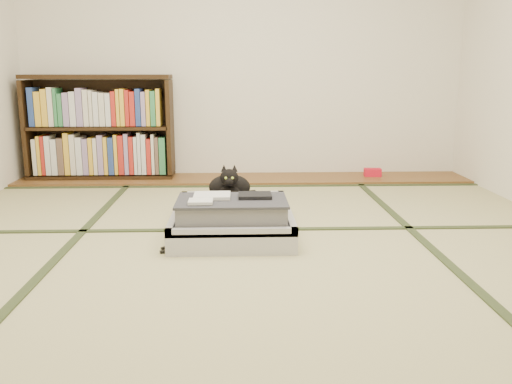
{
  "coord_description": "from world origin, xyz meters",
  "views": [
    {
      "loc": [
        -0.06,
        -2.79,
        0.94
      ],
      "look_at": [
        0.05,
        0.35,
        0.25
      ],
      "focal_mm": 38.0,
      "sensor_mm": 36.0,
      "label": 1
    }
  ],
  "objects": [
    {
      "name": "wood_strip",
      "position": [
        0.0,
        2.0,
        0.01
      ],
      "size": [
        4.0,
        0.5,
        0.02
      ],
      "primitive_type": "cube",
      "color": "brown",
      "rests_on": "ground"
    },
    {
      "name": "cable_coil",
      "position": [
        0.07,
        0.67,
        0.14
      ],
      "size": [
        0.1,
        0.1,
        0.02
      ],
      "color": "white",
      "rests_on": "suitcase"
    },
    {
      "name": "suitcase",
      "position": [
        -0.09,
        0.34,
        0.1
      ],
      "size": [
        0.7,
        0.93,
        0.27
      ],
      "color": "#A3A3A7",
      "rests_on": "floor"
    },
    {
      "name": "hanger",
      "position": [
        -0.28,
        0.08,
        0.01
      ],
      "size": [
        0.42,
        0.27,
        0.01
      ],
      "color": "black",
      "rests_on": "floor"
    },
    {
      "name": "floor",
      "position": [
        0.0,
        0.0,
        0.0
      ],
      "size": [
        4.5,
        4.5,
        0.0
      ],
      "primitive_type": "plane",
      "color": "tan",
      "rests_on": "ground"
    },
    {
      "name": "cat",
      "position": [
        -0.11,
        0.63,
        0.23
      ],
      "size": [
        0.31,
        0.31,
        0.25
      ],
      "color": "black",
      "rests_on": "suitcase"
    },
    {
      "name": "bookcase",
      "position": [
        -1.28,
        2.07,
        0.45
      ],
      "size": [
        1.28,
        0.29,
        0.92
      ],
      "color": "black",
      "rests_on": "wood_strip"
    },
    {
      "name": "red_item",
      "position": [
        1.17,
        2.03,
        0.06
      ],
      "size": [
        0.16,
        0.1,
        0.07
      ],
      "primitive_type": "cube",
      "rotation": [
        0.0,
        0.0,
        -0.07
      ],
      "color": "red",
      "rests_on": "wood_strip"
    },
    {
      "name": "tatami_borders",
      "position": [
        0.0,
        0.49,
        0.0
      ],
      "size": [
        4.0,
        4.5,
        0.01
      ],
      "color": "#2D381E",
      "rests_on": "ground"
    }
  ]
}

